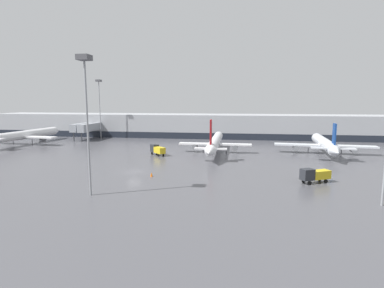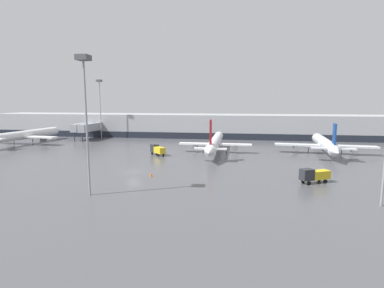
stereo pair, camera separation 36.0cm
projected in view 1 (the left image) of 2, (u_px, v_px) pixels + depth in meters
ground_plane at (134, 172)px, 61.20m from camera, size 320.00×320.00×0.00m
terminal_building at (185, 125)px, 121.15m from camera, size 160.00×30.00×9.00m
parked_jet_0 at (215, 142)px, 83.46m from camera, size 20.19×37.44×10.04m
parked_jet_1 at (24, 135)px, 98.54m from camera, size 23.42×35.75×9.24m
parked_jet_2 at (325, 144)px, 81.34m from camera, size 26.37×32.15×9.09m
service_truck_0 at (157, 149)px, 79.67m from camera, size 5.03×5.05×2.70m
service_truck_1 at (315, 175)px, 52.58m from camera, size 5.71×4.05×2.65m
traffic_cone_1 at (151, 174)px, 57.34m from camera, size 0.46×0.46×0.80m
apron_light_mast_0 at (99, 94)px, 111.90m from camera, size 1.80×1.80×22.18m
apron_light_mast_2 at (86, 88)px, 43.69m from camera, size 1.80×1.80×20.96m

